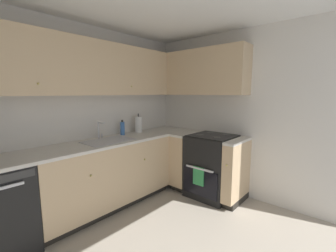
# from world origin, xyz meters

# --- Properties ---
(wall_back) EXTENTS (3.96, 0.05, 2.41)m
(wall_back) POSITION_xyz_m (0.00, 1.50, 1.21)
(wall_back) COLOR silver
(wall_back) RESTS_ON ground_plane
(wall_right) EXTENTS (0.05, 3.04, 2.41)m
(wall_right) POSITION_xyz_m (1.95, 0.00, 1.21)
(wall_right) COLOR silver
(wall_right) RESTS_ON ground_plane
(lower_cabinets_back) EXTENTS (1.83, 0.62, 0.87)m
(lower_cabinets_back) POSITION_xyz_m (0.41, 1.17, 0.44)
(lower_cabinets_back) COLOR tan
(lower_cabinets_back) RESTS_ON ground_plane
(countertop_back) EXTENTS (3.03, 0.60, 0.03)m
(countertop_back) POSITION_xyz_m (0.41, 1.17, 0.89)
(countertop_back) COLOR beige
(countertop_back) RESTS_ON lower_cabinets_back
(lower_cabinets_right) EXTENTS (0.62, 1.05, 0.87)m
(lower_cabinets_right) POSITION_xyz_m (1.63, 0.43, 0.44)
(lower_cabinets_right) COLOR tan
(lower_cabinets_right) RESTS_ON ground_plane
(countertop_right) EXTENTS (0.60, 1.05, 0.03)m
(countertop_right) POSITION_xyz_m (1.63, 0.43, 0.89)
(countertop_right) COLOR beige
(countertop_right) RESTS_ON lower_cabinets_right
(oven_range) EXTENTS (0.68, 0.62, 1.06)m
(oven_range) POSITION_xyz_m (1.65, 0.29, 0.46)
(oven_range) COLOR black
(oven_range) RESTS_ON ground_plane
(upper_cabinets_back) EXTENTS (2.71, 0.34, 0.67)m
(upper_cabinets_back) POSITION_xyz_m (0.25, 1.31, 1.84)
(upper_cabinets_back) COLOR tan
(upper_cabinets_right) EXTENTS (0.32, 1.60, 0.67)m
(upper_cabinets_right) POSITION_xyz_m (1.77, 0.67, 1.84)
(upper_cabinets_right) COLOR tan
(sink) EXTENTS (0.62, 0.40, 0.10)m
(sink) POSITION_xyz_m (0.44, 1.14, 0.87)
(sink) COLOR #B7B7BC
(sink) RESTS_ON countertop_back
(faucet) EXTENTS (0.07, 0.16, 0.24)m
(faucet) POSITION_xyz_m (0.44, 1.35, 1.05)
(faucet) COLOR silver
(faucet) RESTS_ON countertop_back
(soap_bottle) EXTENTS (0.06, 0.06, 0.22)m
(soap_bottle) POSITION_xyz_m (0.83, 1.35, 1.01)
(soap_bottle) COLOR #3F72BF
(soap_bottle) RESTS_ON countertop_back
(paper_towel_roll) EXTENTS (0.11, 0.11, 0.31)m
(paper_towel_roll) POSITION_xyz_m (1.13, 1.33, 1.03)
(paper_towel_roll) COLOR white
(paper_towel_roll) RESTS_ON countertop_back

